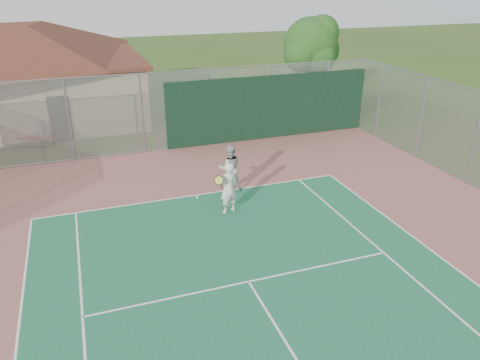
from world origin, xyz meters
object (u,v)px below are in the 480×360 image
tree (312,47)px  clubhouse (12,65)px  bleachers (17,129)px  player_grey_back (230,169)px  player_white_front (228,188)px

tree → clubhouse: bearing=173.9°
clubhouse → bleachers: bearing=-89.2°
tree → player_grey_back: size_ratio=2.99×
clubhouse → tree: size_ratio=2.65×
player_white_front → clubhouse: bearing=-78.7°
tree → player_white_front: size_ratio=3.00×
player_white_front → player_grey_back: 1.71m
clubhouse → tree: clubhouse is taller
player_grey_back → bleachers: bearing=-38.3°
clubhouse → bleachers: 4.25m
bleachers → player_white_front: (7.16, -10.16, 0.26)m
clubhouse → player_grey_back: size_ratio=7.94×
clubhouse → bleachers: size_ratio=3.59×
bleachers → player_white_front: 12.43m
player_white_front → player_grey_back: bearing=-126.7°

